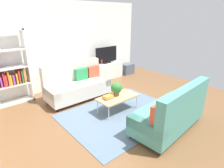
# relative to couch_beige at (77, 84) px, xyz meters

# --- Properties ---
(ground_plane) EXTENTS (7.68, 7.68, 0.00)m
(ground_plane) POSITION_rel_couch_beige_xyz_m (0.32, -1.54, -0.45)
(ground_plane) COLOR brown
(wall_far) EXTENTS (6.40, 0.12, 2.90)m
(wall_far) POSITION_rel_couch_beige_xyz_m (0.32, 1.26, 1.00)
(wall_far) COLOR white
(wall_far) RESTS_ON ground_plane
(area_rug) EXTENTS (2.90, 2.20, 0.01)m
(area_rug) POSITION_rel_couch_beige_xyz_m (0.33, -1.62, -0.44)
(area_rug) COLOR slate
(area_rug) RESTS_ON ground_plane
(couch_beige) EXTENTS (1.90, 0.85, 1.10)m
(couch_beige) POSITION_rel_couch_beige_xyz_m (0.00, 0.00, 0.00)
(couch_beige) COLOR beige
(couch_beige) RESTS_ON ground_plane
(couch_green) EXTENTS (1.96, 0.98, 1.10)m
(couch_green) POSITION_rel_couch_beige_xyz_m (0.67, -2.84, 0.00)
(couch_green) COLOR teal
(couch_green) RESTS_ON ground_plane
(coffee_table) EXTENTS (1.10, 0.56, 0.42)m
(coffee_table) POSITION_rel_couch_beige_xyz_m (0.38, -1.42, -0.05)
(coffee_table) COLOR tan
(coffee_table) RESTS_ON ground_plane
(tv_console) EXTENTS (1.40, 0.44, 0.64)m
(tv_console) POSITION_rel_couch_beige_xyz_m (1.88, 0.92, -0.13)
(tv_console) COLOR silver
(tv_console) RESTS_ON ground_plane
(tv) EXTENTS (1.00, 0.20, 0.64)m
(tv) POSITION_rel_couch_beige_xyz_m (1.88, 0.90, 0.51)
(tv) COLOR black
(tv) RESTS_ON tv_console
(bookshelf) EXTENTS (1.10, 0.36, 2.10)m
(bookshelf) POSITION_rel_couch_beige_xyz_m (-1.66, 0.94, 0.54)
(bookshelf) COLOR white
(bookshelf) RESTS_ON ground_plane
(storage_trunk) EXTENTS (0.52, 0.40, 0.44)m
(storage_trunk) POSITION_rel_couch_beige_xyz_m (2.98, 0.82, -0.23)
(storage_trunk) COLOR #4C5666
(storage_trunk) RESTS_ON ground_plane
(potted_plant) EXTENTS (0.30, 0.30, 0.37)m
(potted_plant) POSITION_rel_couch_beige_xyz_m (0.40, -1.35, 0.18)
(potted_plant) COLOR brown
(potted_plant) RESTS_ON coffee_table
(table_book_0) EXTENTS (0.25, 0.20, 0.03)m
(table_book_0) POSITION_rel_couch_beige_xyz_m (0.10, -1.36, -0.01)
(table_book_0) COLOR purple
(table_book_0) RESTS_ON coffee_table
(table_book_1) EXTENTS (0.25, 0.19, 0.04)m
(table_book_1) POSITION_rel_couch_beige_xyz_m (0.10, -1.36, 0.02)
(table_book_1) COLOR gold
(table_book_1) RESTS_ON table_book_0
(table_book_2) EXTENTS (0.25, 0.19, 0.02)m
(table_book_2) POSITION_rel_couch_beige_xyz_m (0.10, -1.36, 0.05)
(table_book_2) COLOR orange
(table_book_2) RESTS_ON table_book_1
(vase_0) EXTENTS (0.11, 0.11, 0.15)m
(vase_0) POSITION_rel_couch_beige_xyz_m (1.30, 0.97, 0.27)
(vase_0) COLOR #4C72B2
(vase_0) RESTS_ON tv_console
(vase_1) EXTENTS (0.09, 0.09, 0.13)m
(vase_1) POSITION_rel_couch_beige_xyz_m (1.47, 0.97, 0.26)
(vase_1) COLOR #4C72B2
(vase_1) RESTS_ON tv_console
(bottle_0) EXTENTS (0.06, 0.06, 0.18)m
(bottle_0) POSITION_rel_couch_beige_xyz_m (1.62, 0.88, 0.29)
(bottle_0) COLOR red
(bottle_0) RESTS_ON tv_console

